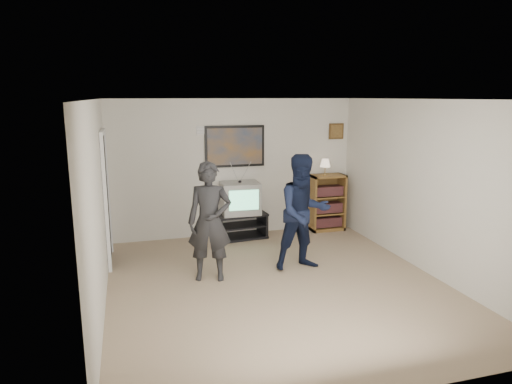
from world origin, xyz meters
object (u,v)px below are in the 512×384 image
person_tall (210,222)px  bookshelf (327,202)px  person_short (304,212)px  media_stand (240,225)px  crt_television (240,198)px

person_tall → bookshelf: bearing=49.2°
person_tall → person_short: person_short is taller
person_short → media_stand: bearing=105.2°
person_short → bookshelf: bearing=54.0°
bookshelf → person_short: size_ratio=0.62×
media_stand → crt_television: bearing=174.0°
media_stand → person_tall: bearing=-122.4°
media_stand → person_short: person_short is taller
media_stand → crt_television: (-0.00, 0.00, 0.51)m
bookshelf → person_short: bearing=-124.0°
crt_television → bookshelf: (1.73, 0.05, -0.21)m
person_tall → person_short: 1.40m
media_stand → bookshelf: (1.73, 0.05, 0.31)m
crt_television → person_short: bearing=-70.6°
media_stand → bookshelf: 1.76m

